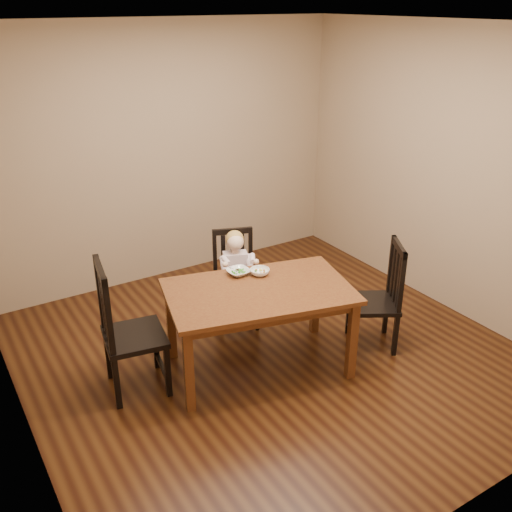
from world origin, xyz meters
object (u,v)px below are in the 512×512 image
chair_left (127,331)px  toddler (236,270)px  bowl_peas (238,272)px  chair_right (379,298)px  bowl_veg (260,272)px  chair_child (235,280)px  dining_table (259,299)px

chair_left → toddler: chair_left is taller
toddler → bowl_peas: size_ratio=2.69×
toddler → chair_right: bearing=152.6°
chair_left → bowl_veg: size_ratio=6.69×
chair_right → chair_left: bearing=106.0°
chair_child → bowl_peas: bearing=84.2°
dining_table → chair_right: chair_right is taller
chair_child → toddler: chair_child is taller
toddler → chair_left: bearing=39.8°
chair_right → bowl_veg: chair_right is taller
dining_table → toddler: bearing=74.5°
bowl_peas → chair_right: bearing=-28.4°
chair_child → bowl_veg: size_ratio=5.53×
bowl_veg → chair_left: bearing=176.6°
chair_right → bowl_peas: chair_right is taller
chair_left → bowl_veg: chair_left is taller
chair_left → bowl_veg: bearing=96.6°
chair_left → dining_table: bearing=84.2°
chair_child → toddler: bearing=90.0°
chair_child → chair_left: size_ratio=0.83×
toddler → bowl_veg: size_ratio=3.03×
dining_table → chair_left: size_ratio=1.48×
chair_left → bowl_peas: (1.02, 0.03, 0.23)m
chair_left → bowl_veg: 1.19m
toddler → bowl_veg: (-0.05, -0.49, 0.19)m
dining_table → bowl_veg: 0.29m
chair_child → bowl_peas: chair_child is taller
chair_left → chair_right: (2.10, -0.56, -0.06)m
toddler → bowl_peas: toddler is taller
chair_left → chair_right: bearing=85.1°
chair_right → toddler: bearing=72.8°
bowl_veg → chair_child: bearing=83.0°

